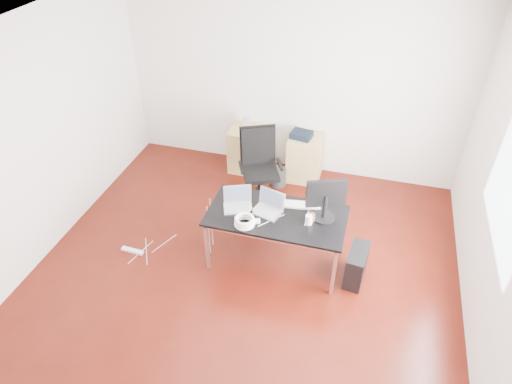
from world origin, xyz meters
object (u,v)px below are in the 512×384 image
(desk, at_px, (277,218))
(filing_cabinet_right, at_px, (305,158))
(office_chair, at_px, (259,163))
(filing_cabinet_left, at_px, (247,149))
(pc_tower, at_px, (356,265))

(desk, xyz_separation_m, filing_cabinet_right, (-0.01, 1.88, -0.33))
(office_chair, height_order, filing_cabinet_right, office_chair)
(filing_cabinet_left, bearing_deg, filing_cabinet_right, 0.00)
(filing_cabinet_left, xyz_separation_m, pc_tower, (1.91, -1.92, -0.13))
(desk, bearing_deg, filing_cabinet_right, 90.17)
(office_chair, height_order, pc_tower, office_chair)
(filing_cabinet_left, bearing_deg, office_chair, -60.60)
(office_chair, bearing_deg, pc_tower, -63.65)
(office_chair, bearing_deg, filing_cabinet_left, 94.51)
(desk, bearing_deg, pc_tower, -2.38)
(desk, xyz_separation_m, filing_cabinet_left, (-0.93, 1.88, -0.33))
(filing_cabinet_left, distance_m, pc_tower, 2.72)
(desk, xyz_separation_m, pc_tower, (0.98, -0.04, -0.46))
(office_chair, distance_m, filing_cabinet_left, 0.85)
(filing_cabinet_right, bearing_deg, office_chair, -126.47)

